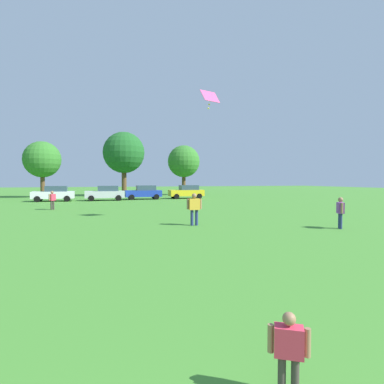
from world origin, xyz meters
TOP-DOWN VIEW (x-y plane):
  - ground_plane at (0.00, 30.00)m, footprint 160.00×160.00m
  - child_kite_flyer at (1.59, 3.44)m, footprint 0.39×0.30m
  - adult_bystander at (4.41, 16.00)m, footprint 0.79×0.35m
  - bystander_near_trees at (10.81, 12.94)m, footprint 0.49×0.64m
  - bystander_midfield at (-3.74, 27.31)m, footprint 0.50×0.59m
  - kite at (5.92, 17.83)m, footprint 1.22×0.85m
  - parked_car_white_0 at (-4.89, 37.84)m, footprint 4.30×2.02m
  - parked_car_silver_1 at (0.54, 37.61)m, footprint 4.30×2.02m
  - parked_car_blue_2 at (5.02, 38.57)m, footprint 4.30×2.02m
  - parked_car_yellow_3 at (10.44, 38.69)m, footprint 4.30×2.02m
  - tree_left at (-7.27, 46.13)m, footprint 4.76×4.76m
  - tree_right at (3.38, 47.08)m, footprint 5.93×5.93m
  - tree_far_right at (12.46, 47.55)m, footprint 4.91×4.91m

SIDE VIEW (x-z plane):
  - ground_plane at x=0.00m, z-range 0.00..0.00m
  - child_kite_flyer at x=1.59m, z-range 0.09..1.02m
  - parked_car_white_0 at x=-4.89m, z-range 0.02..1.70m
  - parked_car_silver_1 at x=0.54m, z-range 0.02..1.70m
  - parked_car_blue_2 at x=5.02m, z-range 0.02..1.70m
  - parked_car_yellow_3 at x=10.44m, z-range 0.02..1.70m
  - bystander_midfield at x=-3.74m, z-range 0.14..1.62m
  - bystander_near_trees at x=10.81m, z-range 0.14..1.66m
  - adult_bystander at x=4.41m, z-range 0.15..1.81m
  - tree_left at x=-7.27m, z-range 1.30..8.72m
  - tree_far_right at x=12.46m, z-range 1.34..9.00m
  - tree_right at x=3.38m, z-range 1.62..10.87m
  - kite at x=5.92m, z-range 6.55..7.64m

